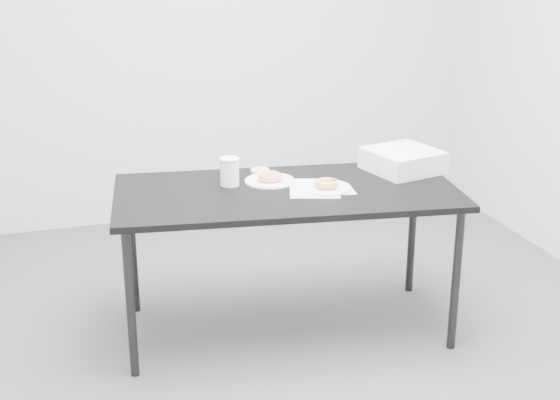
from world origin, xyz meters
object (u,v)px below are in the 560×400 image
object	(u,v)px
scorecard	(314,188)
pen	(323,182)
table	(287,201)
bakery_box	(403,160)
coffee_cup	(230,172)
plate_near	(327,188)
donut_far	(270,177)
donut_near	(327,184)
plate_far	(270,181)

from	to	relation	value
scorecard	pen	distance (m)	0.10
table	bakery_box	xyz separation A→B (m)	(0.67, 0.12, 0.11)
pen	coffee_cup	size ratio (longest dim) A/B	1.00
pen	plate_near	size ratio (longest dim) A/B	0.57
scorecard	donut_far	xyz separation A→B (m)	(-0.17, 0.17, 0.03)
scorecard	coffee_cup	size ratio (longest dim) A/B	2.15
pen	coffee_cup	xyz separation A→B (m)	(-0.45, 0.10, 0.06)
bakery_box	coffee_cup	bearing A→B (deg)	165.05
table	plate_near	size ratio (longest dim) A/B	7.17
table	donut_far	distance (m)	0.17
table	donut_far	bearing A→B (deg)	114.54
table	pen	world-z (taller)	pen
donut_near	coffee_cup	bearing A→B (deg)	155.09
plate_near	pen	bearing A→B (deg)	80.47
scorecard	plate_near	size ratio (longest dim) A/B	1.24
plate_near	coffee_cup	size ratio (longest dim) A/B	1.74
table	plate_far	size ratio (longest dim) A/B	6.87
pen	donut_far	xyz separation A→B (m)	(-0.25, 0.10, 0.02)
pen	donut_far	distance (m)	0.26
coffee_cup	plate_far	bearing A→B (deg)	-1.65
plate_near	coffee_cup	xyz separation A→B (m)	(-0.43, 0.20, 0.06)
donut_far	coffee_cup	bearing A→B (deg)	178.35
donut_near	bakery_box	xyz separation A→B (m)	(0.49, 0.17, 0.03)
pen	plate_far	xyz separation A→B (m)	(-0.25, 0.10, -0.00)
table	bakery_box	size ratio (longest dim) A/B	5.21
plate_near	coffee_cup	bearing A→B (deg)	155.09
scorecard	donut_far	world-z (taller)	donut_far
donut_far	coffee_cup	size ratio (longest dim) A/B	0.85
scorecard	plate_far	bearing A→B (deg)	153.60
pen	donut_near	bearing A→B (deg)	-125.07
scorecard	coffee_cup	xyz separation A→B (m)	(-0.38, 0.17, 0.07)
plate_near	plate_far	world-z (taller)	plate_near
coffee_cup	donut_far	bearing A→B (deg)	-1.65
bakery_box	plate_near	bearing A→B (deg)	-173.67
coffee_cup	bakery_box	xyz separation A→B (m)	(0.92, -0.03, -0.01)
donut_far	plate_near	bearing A→B (deg)	-40.52
plate_far	donut_near	bearing A→B (deg)	-40.52
pen	plate_near	xyz separation A→B (m)	(-0.02, -0.10, -0.00)
donut_near	plate_far	bearing A→B (deg)	139.48
plate_far	bakery_box	bearing A→B (deg)	-1.98
plate_near	donut_far	xyz separation A→B (m)	(-0.23, 0.20, 0.02)
scorecard	donut_near	distance (m)	0.07
plate_far	scorecard	bearing A→B (deg)	-43.86
plate_near	donut_far	distance (m)	0.30
plate_near	bakery_box	distance (m)	0.52
donut_far	donut_near	bearing A→B (deg)	-40.52
pen	bakery_box	world-z (taller)	bakery_box
scorecard	plate_near	xyz separation A→B (m)	(0.05, -0.03, 0.01)
donut_near	table	bearing A→B (deg)	164.05
scorecard	donut_far	bearing A→B (deg)	153.60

